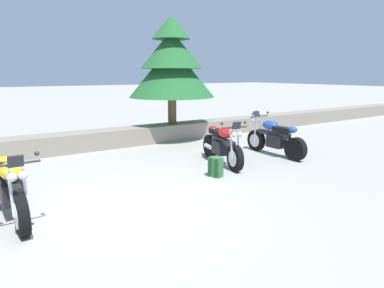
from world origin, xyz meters
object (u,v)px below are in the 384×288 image
Objects in this scene: rider_backpack at (216,166)px; pine_tree_mid_right at (172,63)px; motorcycle_blue_far_right at (274,138)px; motorcycle_red_centre at (222,145)px; motorcycle_yellow_near_left at (12,189)px.

pine_tree_mid_right is at bearing 72.73° from rider_backpack.
motorcycle_blue_far_right reaches higher than rider_backpack.
pine_tree_mid_right is at bearing 109.14° from motorcycle_blue_far_right.
pine_tree_mid_right is (0.55, 3.52, 2.10)m from motorcycle_red_centre.
rider_backpack is (-0.78, -0.77, -0.24)m from motorcycle_red_centre.
motorcycle_red_centre is 1.80m from motorcycle_blue_far_right.
motorcycle_yellow_near_left is 4.39× the size of rider_backpack.
motorcycle_blue_far_right is at bearing -70.86° from pine_tree_mid_right.
motorcycle_yellow_near_left is 6.61m from motorcycle_blue_far_right.
motorcycle_red_centre is (4.77, 0.80, 0.00)m from motorcycle_yellow_near_left.
motorcycle_yellow_near_left is at bearing -173.46° from motorcycle_blue_far_right.
motorcycle_red_centre and motorcycle_blue_far_right have the same top height.
motorcycle_blue_far_right is 2.68m from rider_backpack.
motorcycle_red_centre reaches higher than rider_backpack.
pine_tree_mid_right is (5.33, 4.33, 2.10)m from motorcycle_yellow_near_left.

